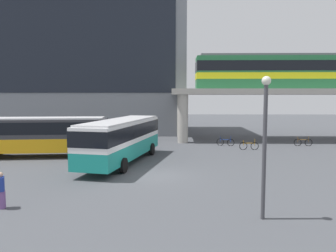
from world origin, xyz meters
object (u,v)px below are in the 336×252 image
bus_secondary (38,133)px  bicycle_brown (303,142)px  train (297,72)px  bicycle_blue (225,142)px  station_building (90,61)px  pedestrian_walking_across (1,192)px  bicycle_orange (249,146)px  bus_main (122,136)px

bus_secondary → bicycle_brown: bearing=14.7°
train → bicycle_blue: (-8.57, -4.54, -7.35)m
train → bicycle_blue: 12.17m
train → bicycle_blue: size_ratio=13.12×
station_building → bicycle_brown: bearing=-28.9°
train → pedestrian_walking_across: 32.01m
bus_secondary → bicycle_orange: size_ratio=6.28×
bicycle_orange → bus_secondary: bearing=-168.0°
bicycle_brown → bicycle_blue: size_ratio=1.04×
train → bicycle_blue: bearing=-152.1°
bicycle_blue → pedestrian_walking_across: bearing=-124.8°
train → bicycle_orange: size_ratio=12.58×
station_building → train: bearing=-19.7°
bus_secondary → bicycle_blue: 17.44m
train → bicycle_brown: (-0.82, -4.52, -7.35)m
station_building → bus_secondary: 21.54m
bicycle_blue → bus_main: bearing=-136.8°
station_building → bicycle_blue: size_ratio=15.61×
bicycle_orange → pedestrian_walking_across: 21.52m
station_building → bicycle_orange: 26.60m
bus_secondary → pedestrian_walking_across: size_ratio=6.95×
bicycle_orange → pedestrian_walking_across: bearing=-132.4°
bus_secondary → bicycle_blue: bus_secondary is taller
bus_secondary → bicycle_blue: bearing=21.1°
train → bus_main: 22.59m
bus_main → bicycle_blue: 12.45m
station_building → pedestrian_walking_across: 33.61m
station_building → bus_main: bearing=-70.1°
train → bus_secondary: bearing=-156.4°
train → bicycle_brown: bearing=-100.3°
train → bus_main: train is taller
bicycle_orange → pedestrian_walking_across: pedestrian_walking_across is taller
bicycle_orange → bicycle_brown: bearing=22.3°
bus_main → pedestrian_walking_across: bus_main is taller
bicycle_orange → bicycle_brown: same height
bus_main → pedestrian_walking_across: size_ratio=7.00×
train → bus_secondary: (-24.77, -10.81, -5.72)m
station_building → bus_main: 24.91m
train → bus_main: (-17.57, -13.00, -5.72)m
bicycle_orange → bicycle_blue: 3.01m
station_building → pedestrian_walking_across: (4.30, -32.03, -9.24)m
train → bicycle_orange: train is taller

